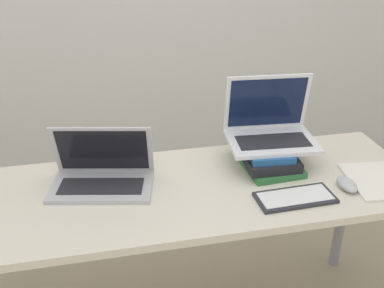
{
  "coord_description": "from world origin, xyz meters",
  "views": [
    {
      "loc": [
        -0.28,
        -1.09,
        1.66
      ],
      "look_at": [
        0.02,
        0.3,
        0.92
      ],
      "focal_mm": 42.0,
      "sensor_mm": 36.0,
      "label": 1
    }
  ],
  "objects": [
    {
      "name": "mouse",
      "position": [
        0.58,
        0.17,
        0.76
      ],
      "size": [
        0.06,
        0.11,
        0.03
      ],
      "color": "#B2B2B7",
      "rests_on": "desk"
    },
    {
      "name": "laptop_on_books",
      "position": [
        0.37,
        0.44,
        0.88
      ],
      "size": [
        0.37,
        0.27,
        0.26
      ],
      "color": "silver",
      "rests_on": "book_stack"
    },
    {
      "name": "laptop_left",
      "position": [
        -0.31,
        0.38,
        0.79
      ],
      "size": [
        0.41,
        0.29,
        0.23
      ],
      "color": "#B2B2B7",
      "rests_on": "desk"
    },
    {
      "name": "desk",
      "position": [
        0.0,
        0.3,
        0.66
      ],
      "size": [
        1.8,
        0.6,
        0.74
      ],
      "color": "beige",
      "rests_on": "ground_plane"
    },
    {
      "name": "book_stack",
      "position": [
        0.35,
        0.39,
        0.78
      ],
      "size": [
        0.23,
        0.29,
        0.09
      ],
      "color": "#33753D",
      "rests_on": "desk"
    },
    {
      "name": "wireless_keyboard",
      "position": [
        0.36,
        0.14,
        0.75
      ],
      "size": [
        0.29,
        0.14,
        0.01
      ],
      "color": "#28282D",
      "rests_on": "desk"
    },
    {
      "name": "notepad",
      "position": [
        0.72,
        0.19,
        0.75
      ],
      "size": [
        0.23,
        0.29,
        0.01
      ],
      "color": "white",
      "rests_on": "desk"
    }
  ]
}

